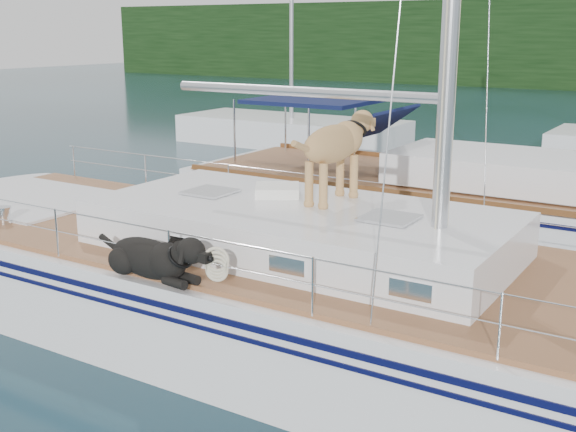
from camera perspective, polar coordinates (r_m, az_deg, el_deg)
The scene contains 4 objects.
ground at distance 9.89m, azimuth -3.11°, elevation -8.87°, with size 120.00×120.00×0.00m, color black.
main_sailboat at distance 9.58m, azimuth -2.68°, elevation -5.23°, with size 12.00×3.95×14.01m.
neighbor_sailboat at distance 14.19m, azimuth 13.88°, elevation 0.65°, with size 11.00×3.50×13.30m.
bg_boat_west at distance 25.42m, azimuth 0.27°, elevation 6.64°, with size 8.00×3.00×11.65m.
Camera 1 is at (5.26, -7.40, 3.92)m, focal length 45.00 mm.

